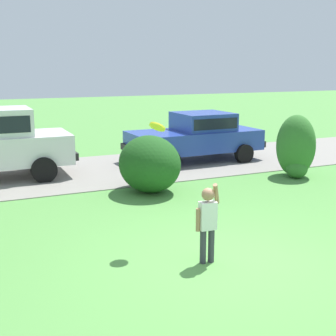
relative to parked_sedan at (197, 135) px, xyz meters
The scene contains 7 objects.
ground_plane 8.04m from the parked_sedan, 113.09° to the right, with size 80.00×80.00×0.00m, color #518E42.
driveway_strip 3.25m from the parked_sedan, behind, with size 28.00×4.40×0.02m, color gray.
shrub_near_tree 4.06m from the parked_sedan, 134.18° to the right, with size 1.47×1.76×1.39m.
shrub_centre_left 3.39m from the parked_sedan, 63.75° to the right, with size 1.02×1.15×1.72m.
parked_sedan is the anchor object (origin of this frame).
child_thrower 8.05m from the parked_sedan, 116.57° to the right, with size 0.46×0.25×1.29m.
frisbee 7.42m from the parked_sedan, 122.99° to the right, with size 0.29×0.27×0.24m.
Camera 1 is at (-3.84, -5.82, 3.02)m, focal length 49.81 mm.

